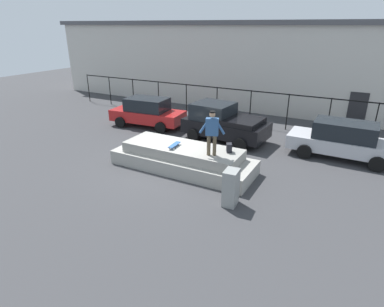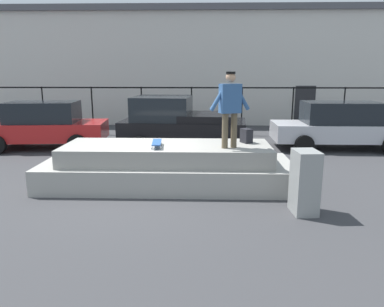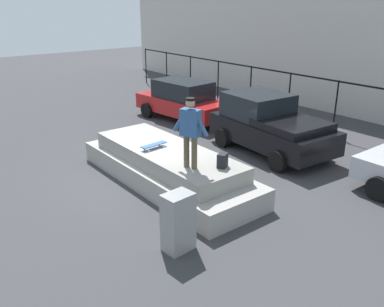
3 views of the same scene
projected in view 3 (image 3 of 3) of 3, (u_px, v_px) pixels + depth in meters
The scene contains 9 objects.
ground_plane at pixel (149, 175), 12.00m from camera, with size 60.00×60.00×0.00m, color #38383A.
concrete_ledge at pixel (167, 167), 11.37m from camera, with size 6.00×2.07×1.01m.
skateboarder at pixel (190, 128), 9.56m from camera, with size 0.95×0.41×1.71m.
skateboard at pixel (154, 145), 11.14m from camera, with size 0.28×0.80×0.12m.
backpack at pixel (222, 160), 9.88m from camera, with size 0.28×0.20×0.35m, color black.
car_red_sedan_near at pixel (183, 100), 17.20m from camera, with size 4.43×2.29×1.67m.
car_black_pickup_mid at pixel (269, 124), 13.58m from camera, with size 4.43×2.51×1.86m.
utility_box at pixel (178, 222), 8.22m from camera, with size 0.44×0.60×1.25m, color gray.
fence_row at pixel (312, 93), 15.90m from camera, with size 24.06×0.06×2.06m.
Camera 3 is at (9.40, -5.86, 4.82)m, focal length 38.35 mm.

